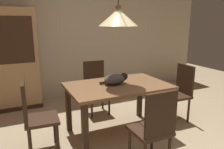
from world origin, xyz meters
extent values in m
cube|color=beige|center=(0.00, 2.65, 1.45)|extent=(6.40, 0.10, 2.90)
cube|color=brown|center=(-0.01, 0.58, 0.73)|extent=(1.40, 0.90, 0.04)
cube|color=#382316|center=(-0.63, 0.19, 0.35)|extent=(0.07, 0.07, 0.71)
cube|color=#382316|center=(0.61, 0.19, 0.35)|extent=(0.07, 0.07, 0.71)
cube|color=#382316|center=(-0.63, 0.97, 0.35)|extent=(0.07, 0.07, 0.71)
cube|color=#382316|center=(0.61, 0.97, 0.35)|extent=(0.07, 0.07, 0.71)
cube|color=#382316|center=(-1.06, 0.58, 0.43)|extent=(0.43, 0.43, 0.04)
cube|color=#322014|center=(-1.24, 0.60, 0.69)|extent=(0.06, 0.38, 0.48)
cylinder|color=#382316|center=(-0.91, 0.41, 0.21)|extent=(0.04, 0.04, 0.41)
cylinder|color=#382316|center=(-0.89, 0.73, 0.21)|extent=(0.04, 0.04, 0.41)
cylinder|color=#382316|center=(-1.23, 0.43, 0.21)|extent=(0.04, 0.04, 0.41)
cylinder|color=#382316|center=(-1.21, 0.75, 0.21)|extent=(0.04, 0.04, 0.41)
cube|color=#382316|center=(1.04, 0.58, 0.43)|extent=(0.42, 0.42, 0.04)
cube|color=#322014|center=(1.22, 0.57, 0.69)|extent=(0.05, 0.38, 0.48)
cylinder|color=#382316|center=(0.89, 0.75, 0.21)|extent=(0.04, 0.04, 0.41)
cylinder|color=#382316|center=(0.87, 0.43, 0.21)|extent=(0.04, 0.04, 0.41)
cylinder|color=#382316|center=(1.21, 0.73, 0.21)|extent=(0.04, 0.04, 0.41)
cylinder|color=#382316|center=(1.19, 0.42, 0.21)|extent=(0.04, 0.04, 0.41)
cube|color=#382316|center=(-0.01, -0.22, 0.43)|extent=(0.40, 0.40, 0.04)
cube|color=#322014|center=(-0.01, -0.40, 0.69)|extent=(0.38, 0.04, 0.48)
cylinder|color=#382316|center=(0.15, -0.06, 0.21)|extent=(0.04, 0.04, 0.41)
cylinder|color=#382316|center=(-0.17, -0.06, 0.21)|extent=(0.04, 0.04, 0.41)
cube|color=#382316|center=(-0.01, 1.38, 0.43)|extent=(0.41, 0.41, 0.04)
cube|color=#322014|center=(0.00, 1.56, 0.69)|extent=(0.38, 0.05, 0.48)
cylinder|color=#382316|center=(-0.17, 1.23, 0.21)|extent=(0.04, 0.04, 0.41)
cylinder|color=#382316|center=(0.15, 1.22, 0.21)|extent=(0.04, 0.04, 0.41)
cylinder|color=#382316|center=(-0.16, 1.55, 0.21)|extent=(0.04, 0.04, 0.41)
cylinder|color=#382316|center=(0.16, 1.54, 0.21)|extent=(0.04, 0.04, 0.41)
ellipsoid|color=#4C4742|center=(-0.03, 0.62, 0.82)|extent=(0.37, 0.28, 0.15)
sphere|color=black|center=(0.10, 0.60, 0.85)|extent=(0.11, 0.11, 0.11)
cylinder|color=black|center=(-0.15, 0.68, 0.78)|extent=(0.18, 0.04, 0.04)
cone|color=beige|center=(-0.01, 0.58, 1.66)|extent=(0.52, 0.52, 0.22)
cylinder|color=#513D23|center=(-0.01, 0.58, 1.79)|extent=(0.08, 0.08, 0.04)
cube|color=tan|center=(-1.41, 2.32, 0.93)|extent=(1.10, 0.44, 1.85)
cube|color=#382316|center=(-1.41, 2.10, 1.29)|extent=(0.97, 0.01, 0.81)
cube|color=#382316|center=(-1.41, 2.32, 0.04)|extent=(1.12, 0.45, 0.08)
camera|label=1|loc=(-1.33, -2.05, 1.61)|focal=35.12mm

